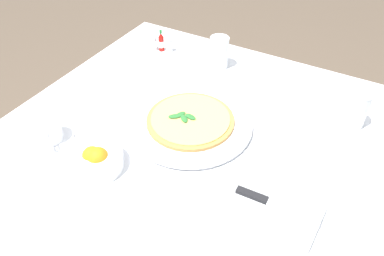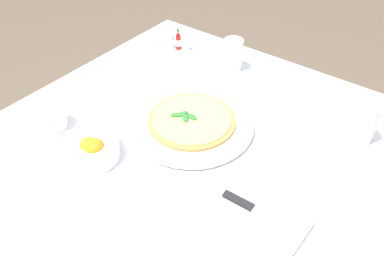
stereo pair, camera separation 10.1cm
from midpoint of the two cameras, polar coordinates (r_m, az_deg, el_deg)
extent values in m
cube|color=white|center=(1.01, -2.61, -2.58)|extent=(1.09, 1.09, 0.02)
cube|color=white|center=(1.48, 8.52, 6.00)|extent=(1.09, 0.01, 0.28)
cube|color=white|center=(1.40, -21.62, 0.74)|extent=(0.01, 1.09, 0.28)
cylinder|color=brown|center=(1.73, -7.25, 2.68)|extent=(0.06, 0.06, 0.73)
cylinder|color=brown|center=(1.51, 22.31, -8.07)|extent=(0.06, 0.06, 0.73)
cylinder|color=white|center=(1.05, -3.01, 0.36)|extent=(0.21, 0.21, 0.01)
cylinder|color=white|center=(1.04, -3.03, 0.74)|extent=(0.36, 0.36, 0.01)
cylinder|color=#C68E47|center=(1.03, -3.05, 1.15)|extent=(0.25, 0.25, 0.01)
cylinder|color=#EAC66B|center=(1.03, -3.06, 1.45)|extent=(0.23, 0.23, 0.00)
ellipsoid|color=#2D7533|center=(1.02, -4.09, 1.39)|extent=(0.04, 0.04, 0.01)
ellipsoid|color=#2D7533|center=(1.04, -4.69, 2.00)|extent=(0.03, 0.04, 0.01)
ellipsoid|color=#2D7533|center=(1.03, -5.57, 1.74)|extent=(0.04, 0.04, 0.01)
ellipsoid|color=#2D7533|center=(1.03, -3.07, 1.68)|extent=(0.04, 0.02, 0.01)
cylinder|color=white|center=(1.10, -23.94, -1.79)|extent=(0.13, 0.13, 0.01)
cylinder|color=white|center=(1.07, -24.44, -0.45)|extent=(0.08, 0.08, 0.06)
torus|color=white|center=(1.03, -24.35, -2.04)|extent=(0.03, 0.03, 0.03)
cylinder|color=black|center=(1.06, -24.85, 0.66)|extent=(0.07, 0.07, 0.00)
cylinder|color=white|center=(1.10, 21.89, 2.70)|extent=(0.07, 0.07, 0.12)
cylinder|color=silver|center=(1.11, 21.53, 1.59)|extent=(0.06, 0.06, 0.06)
cylinder|color=white|center=(1.28, 1.98, 11.74)|extent=(0.07, 0.07, 0.11)
cylinder|color=silver|center=(1.30, 1.95, 10.74)|extent=(0.06, 0.06, 0.06)
cube|color=silver|center=(0.85, 8.95, -12.29)|extent=(0.23, 0.14, 0.02)
cube|color=silver|center=(0.84, 12.32, -12.89)|extent=(0.12, 0.02, 0.01)
cube|color=black|center=(0.85, 6.01, -10.60)|extent=(0.08, 0.02, 0.01)
cylinder|color=white|center=(0.97, -18.17, -4.97)|extent=(0.15, 0.15, 0.04)
sphere|color=orange|center=(0.95, -17.60, -4.65)|extent=(0.06, 0.06, 0.06)
sphere|color=orange|center=(0.96, -18.41, -4.35)|extent=(0.05, 0.05, 0.05)
cylinder|color=#B7140F|center=(1.40, -6.97, 12.95)|extent=(0.02, 0.02, 0.05)
cylinder|color=white|center=(1.40, -6.97, 12.95)|extent=(0.02, 0.02, 0.02)
cone|color=#B7140F|center=(1.39, -7.09, 14.24)|extent=(0.02, 0.02, 0.02)
cylinder|color=#1E722D|center=(1.38, -7.14, 14.75)|extent=(0.01, 0.01, 0.01)
cylinder|color=white|center=(1.40, -5.74, 12.62)|extent=(0.03, 0.03, 0.04)
cylinder|color=white|center=(1.40, -5.73, 12.40)|extent=(0.02, 0.02, 0.03)
sphere|color=silver|center=(1.39, -5.81, 13.48)|extent=(0.02, 0.02, 0.02)
cylinder|color=white|center=(1.41, -8.13, 12.75)|extent=(0.03, 0.03, 0.04)
cylinder|color=#38332D|center=(1.42, -8.11, 12.54)|extent=(0.02, 0.02, 0.03)
sphere|color=silver|center=(1.40, -8.23, 13.60)|extent=(0.02, 0.02, 0.02)
camera|label=1|loc=(0.05, -92.87, -2.54)|focal=33.86mm
camera|label=2|loc=(0.05, 87.13, 2.54)|focal=33.86mm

